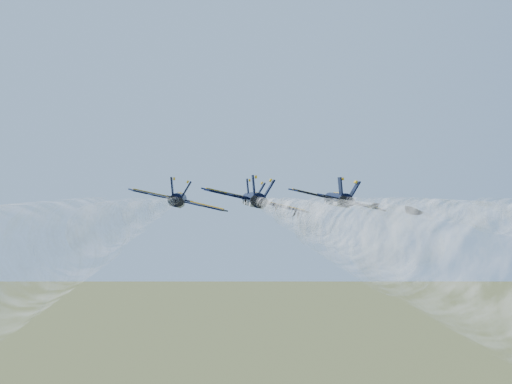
{
  "coord_description": "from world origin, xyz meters",
  "views": [
    {
      "loc": [
        -0.05,
        -102.97,
        107.53
      ],
      "look_at": [
        -0.78,
        4.64,
        108.26
      ],
      "focal_mm": 55.0,
      "sensor_mm": 36.0,
      "label": 1
    }
  ],
  "objects_px": {
    "jet_lead": "(250,199)",
    "jet_slot": "(255,200)",
    "jet_right": "(337,200)",
    "jet_left": "(179,200)"
  },
  "relations": [
    {
      "from": "jet_lead",
      "to": "jet_slot",
      "type": "height_order",
      "value": "same"
    },
    {
      "from": "jet_right",
      "to": "jet_left",
      "type": "bearing_deg",
      "value": 178.57
    },
    {
      "from": "jet_lead",
      "to": "jet_right",
      "type": "height_order",
      "value": "same"
    },
    {
      "from": "jet_lead",
      "to": "jet_left",
      "type": "xyz_separation_m",
      "value": [
        -9.46,
        -9.35,
        0.0
      ]
    },
    {
      "from": "jet_slot",
      "to": "jet_lead",
      "type": "bearing_deg",
      "value": 89.5
    },
    {
      "from": "jet_lead",
      "to": "jet_left",
      "type": "distance_m",
      "value": 13.3
    },
    {
      "from": "jet_left",
      "to": "jet_slot",
      "type": "relative_size",
      "value": 1.0
    },
    {
      "from": "jet_lead",
      "to": "jet_slot",
      "type": "xyz_separation_m",
      "value": [
        0.99,
        -18.15,
        0.0
      ]
    },
    {
      "from": "jet_right",
      "to": "jet_slot",
      "type": "relative_size",
      "value": 1.0
    },
    {
      "from": "jet_left",
      "to": "jet_right",
      "type": "height_order",
      "value": "same"
    }
  ]
}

